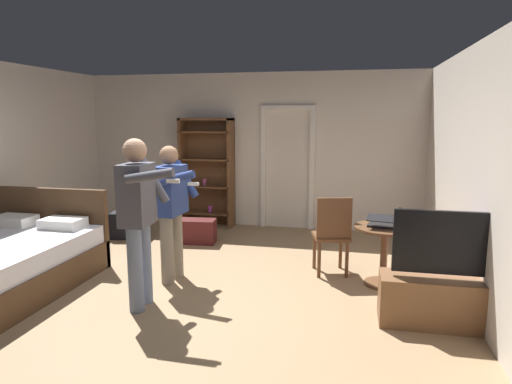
% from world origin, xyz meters
% --- Properties ---
extents(ground_plane, '(7.01, 7.01, 0.00)m').
position_xyz_m(ground_plane, '(0.00, 0.00, 0.00)').
color(ground_plane, '#997A56').
extents(wall_back, '(6.19, 0.12, 2.69)m').
position_xyz_m(wall_back, '(0.00, 3.24, 1.35)').
color(wall_back, silver).
rests_on(wall_back, ground_plane).
extents(wall_right, '(0.12, 6.61, 2.69)m').
position_xyz_m(wall_right, '(3.03, 0.00, 1.35)').
color(wall_right, silver).
rests_on(wall_right, ground_plane).
extents(doorway_frame, '(0.93, 0.08, 2.13)m').
position_xyz_m(doorway_frame, '(0.68, 3.16, 1.22)').
color(doorway_frame, white).
rests_on(doorway_frame, ground_plane).
extents(bed, '(1.61, 2.06, 1.02)m').
position_xyz_m(bed, '(-2.09, -0.33, 0.30)').
color(bed, '#4C331E').
rests_on(bed, ground_plane).
extents(bookshelf, '(0.95, 0.32, 1.92)m').
position_xyz_m(bookshelf, '(-0.73, 3.02, 1.03)').
color(bookshelf, brown).
rests_on(bookshelf, ground_plane).
extents(tv_flatscreen, '(1.21, 0.40, 1.10)m').
position_xyz_m(tv_flatscreen, '(2.67, -0.25, 0.31)').
color(tv_flatscreen, brown).
rests_on(tv_flatscreen, ground_plane).
extents(side_table, '(0.70, 0.70, 0.70)m').
position_xyz_m(side_table, '(2.17, 0.69, 0.48)').
color(side_table, brown).
rests_on(side_table, ground_plane).
extents(laptop, '(0.38, 0.38, 0.15)m').
position_xyz_m(laptop, '(2.13, 0.65, 0.75)').
color(laptop, black).
rests_on(laptop, side_table).
extents(bottle_on_table, '(0.06, 0.06, 0.25)m').
position_xyz_m(bottle_on_table, '(2.31, 0.61, 0.81)').
color(bottle_on_table, '#314D2B').
rests_on(bottle_on_table, side_table).
extents(wooden_chair, '(0.51, 0.51, 0.99)m').
position_xyz_m(wooden_chair, '(1.56, 0.90, 0.54)').
color(wooden_chair, brown).
rests_on(wooden_chair, ground_plane).
extents(person_blue_shirt, '(0.69, 0.55, 1.73)m').
position_xyz_m(person_blue_shirt, '(-0.30, -0.45, 1.00)').
color(person_blue_shirt, slate).
rests_on(person_blue_shirt, ground_plane).
extents(person_striped_shirt, '(0.61, 0.62, 1.61)m').
position_xyz_m(person_striped_shirt, '(-0.29, 0.33, 0.93)').
color(person_striped_shirt, gray).
rests_on(person_striped_shirt, ground_plane).
extents(suitcase_dark, '(0.62, 0.43, 0.42)m').
position_xyz_m(suitcase_dark, '(-1.71, 1.95, 0.21)').
color(suitcase_dark, black).
rests_on(suitcase_dark, ground_plane).
extents(suitcase_small, '(0.62, 0.36, 0.37)m').
position_xyz_m(suitcase_small, '(-0.56, 1.89, 0.19)').
color(suitcase_small, '#4C1919').
rests_on(suitcase_small, ground_plane).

